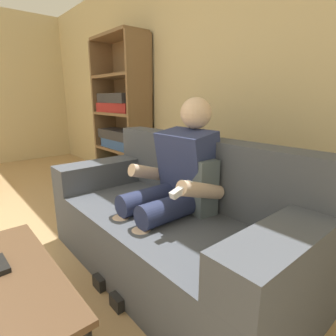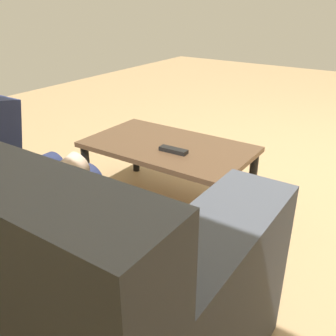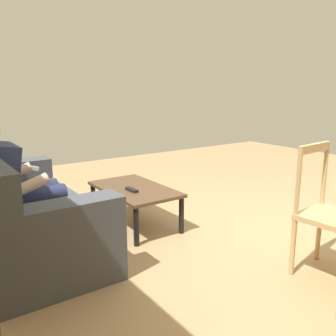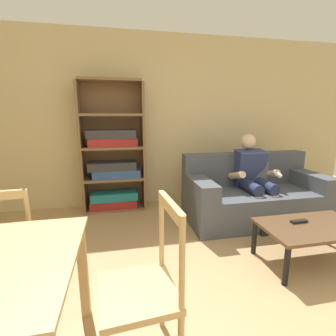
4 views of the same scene
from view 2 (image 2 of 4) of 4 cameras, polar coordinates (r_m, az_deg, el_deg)
name	(u,v)px [view 2 (image 2 of 4)]	position (r m, az deg, el deg)	size (l,w,h in m)	color
couch	(9,243)	(1.60, -23.16, -10.51)	(1.86, 0.88, 0.89)	#474C56
coffee_table	(168,152)	(2.26, 0.00, 2.46)	(0.99, 0.58, 0.39)	brown
tv_remote	(173,150)	(2.13, 0.83, 2.73)	(0.05, 0.17, 0.02)	black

